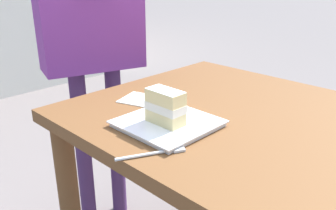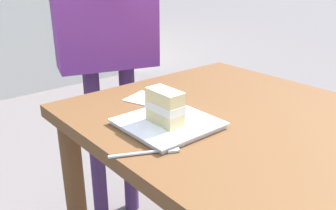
% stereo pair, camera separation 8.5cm
% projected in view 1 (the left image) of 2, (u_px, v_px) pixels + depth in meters
% --- Properties ---
extents(patio_table, '(1.11, 0.85, 0.78)m').
position_uv_depth(patio_table, '(256.00, 159.00, 1.08)').
color(patio_table, brown).
rests_on(patio_table, ground).
extents(dessert_plate, '(0.24, 0.24, 0.02)m').
position_uv_depth(dessert_plate, '(168.00, 124.00, 0.99)').
color(dessert_plate, white).
rests_on(dessert_plate, patio_table).
extents(cake_slice, '(0.11, 0.06, 0.09)m').
position_uv_depth(cake_slice, '(165.00, 107.00, 0.96)').
color(cake_slice, '#EAD18C').
rests_on(cake_slice, dessert_plate).
extents(dessert_fork, '(0.09, 0.16, 0.01)m').
position_uv_depth(dessert_fork, '(156.00, 153.00, 0.84)').
color(dessert_fork, silver).
rests_on(dessert_fork, patio_table).
extents(paper_napkin, '(0.19, 0.16, 0.00)m').
position_uv_depth(paper_napkin, '(145.00, 100.00, 1.18)').
color(paper_napkin, silver).
rests_on(paper_napkin, patio_table).
extents(diner_person, '(0.59, 0.46, 1.54)m').
position_uv_depth(diner_person, '(90.00, 9.00, 1.46)').
color(diner_person, '#452855').
rests_on(diner_person, ground).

